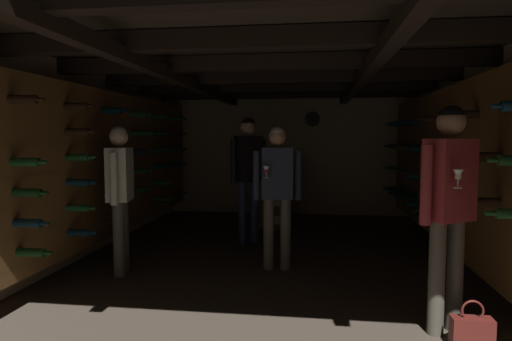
% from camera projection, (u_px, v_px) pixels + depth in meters
% --- Properties ---
extents(ground_plane, '(8.40, 8.40, 0.00)m').
position_uv_depth(ground_plane, '(270.00, 260.00, 5.26)').
color(ground_plane, '#473D33').
extents(room_shell, '(4.72, 6.52, 2.41)m').
position_uv_depth(room_shell, '(273.00, 142.00, 5.41)').
color(room_shell, tan).
rests_on(room_shell, ground_plane).
extents(wine_crate_stack, '(0.52, 0.35, 0.90)m').
position_uv_depth(wine_crate_stack, '(276.00, 200.00, 7.11)').
color(wine_crate_stack, brown).
rests_on(wine_crate_stack, ground_plane).
extents(display_bottle, '(0.08, 0.08, 0.35)m').
position_uv_depth(display_bottle, '(276.00, 165.00, 7.03)').
color(display_bottle, '#194723').
rests_on(display_bottle, wine_crate_stack).
extents(person_host_center, '(0.54, 0.35, 1.60)m').
position_uv_depth(person_host_center, '(277.00, 184.00, 4.82)').
color(person_host_center, '#4C473D').
rests_on(person_host_center, ground_plane).
extents(person_guest_mid_left, '(0.28, 0.53, 1.60)m').
position_uv_depth(person_guest_mid_left, '(120.00, 186.00, 4.67)').
color(person_guest_mid_left, '#4C473D').
rests_on(person_guest_mid_left, ground_plane).
extents(person_guest_far_left, '(0.45, 0.38, 1.75)m').
position_uv_depth(person_guest_far_left, '(248.00, 167.00, 5.98)').
color(person_guest_far_left, '#232D4C').
rests_on(person_guest_far_left, ground_plane).
extents(person_guest_near_right, '(0.47, 0.43, 1.72)m').
position_uv_depth(person_guest_near_right, '(449.00, 196.00, 3.24)').
color(person_guest_near_right, '#4C473D').
rests_on(person_guest_near_right, ground_plane).
extents(handbag, '(0.28, 0.12, 0.35)m').
position_uv_depth(handbag, '(472.00, 332.00, 3.05)').
color(handbag, '#591E19').
rests_on(handbag, ground_plane).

